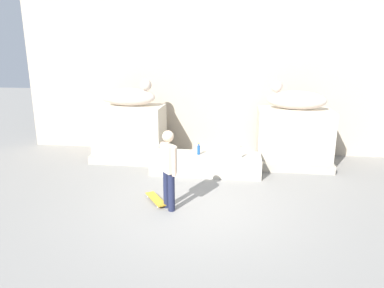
% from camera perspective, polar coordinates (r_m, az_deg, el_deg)
% --- Properties ---
extents(ground_plane, '(40.00, 40.00, 0.00)m').
position_cam_1_polar(ground_plane, '(7.41, 0.56, -10.68)').
color(ground_plane, gray).
extents(facade_wall, '(11.96, 0.60, 5.81)m').
position_cam_1_polar(facade_wall, '(11.24, 3.49, 13.64)').
color(facade_wall, '#BCAC95').
rests_on(facade_wall, ground_plane).
extents(pedestal_left, '(2.01, 1.20, 1.57)m').
position_cam_1_polar(pedestal_left, '(10.76, -9.94, 1.94)').
color(pedestal_left, beige).
rests_on(pedestal_left, ground_plane).
extents(pedestal_right, '(2.01, 1.20, 1.57)m').
position_cam_1_polar(pedestal_right, '(10.41, 16.01, 1.10)').
color(pedestal_right, beige).
rests_on(pedestal_right, ground_plane).
extents(statue_reclining_left, '(1.62, 0.62, 0.78)m').
position_cam_1_polar(statue_reclining_left, '(10.56, -10.03, 7.58)').
color(statue_reclining_left, beige).
rests_on(statue_reclining_left, pedestal_left).
extents(statue_reclining_right, '(1.67, 0.83, 0.78)m').
position_cam_1_polar(statue_reclining_right, '(10.21, 16.25, 6.93)').
color(statue_reclining_right, beige).
rests_on(statue_reclining_right, pedestal_right).
extents(ledge_block, '(2.88, 0.87, 0.51)m').
position_cam_1_polar(ledge_block, '(9.40, 2.22, -3.19)').
color(ledge_block, beige).
rests_on(ledge_block, ground_plane).
extents(skater, '(0.38, 0.43, 1.67)m').
position_cam_1_polar(skater, '(7.15, -3.80, -3.68)').
color(skater, '#1E233F').
rests_on(skater, ground_plane).
extents(skateboard, '(0.62, 0.77, 0.08)m').
position_cam_1_polar(skateboard, '(7.81, -5.83, -8.80)').
color(skateboard, gold).
rests_on(skateboard, ground_plane).
extents(bottle_clear, '(0.06, 0.06, 0.29)m').
position_cam_1_polar(bottle_clear, '(9.12, 7.83, -1.47)').
color(bottle_clear, silver).
rests_on(bottle_clear, ledge_block).
extents(bottle_blue, '(0.08, 0.08, 0.31)m').
position_cam_1_polar(bottle_blue, '(9.30, 1.08, -0.94)').
color(bottle_blue, '#194C99').
rests_on(bottle_blue, ledge_block).
extents(stair_step, '(6.78, 0.50, 0.23)m').
position_cam_1_polar(stair_step, '(9.91, 2.47, -3.04)').
color(stair_step, '#A9A08F').
rests_on(stair_step, ground_plane).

